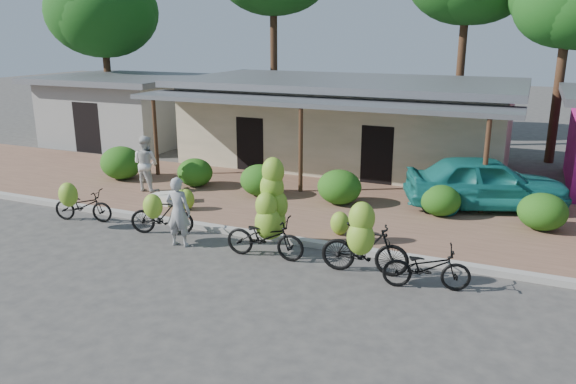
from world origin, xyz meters
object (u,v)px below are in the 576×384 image
tree_back_left (101,10)px  tree_near_right (564,2)px  bike_left (161,214)px  vendor (178,212)px  sack_near (174,197)px  bike_far_left (81,204)px  bystander (146,163)px  bike_right (364,244)px  teal_van (486,182)px  bike_far_right (427,267)px  sack_far (162,199)px  bike_center (268,221)px

tree_back_left → tree_near_right: bearing=4.1°
bike_left → vendor: (0.87, -0.44, 0.31)m
sack_near → bike_far_left: bearing=-122.5°
vendor → bystander: size_ratio=0.97×
bike_far_left → sack_near: bike_far_left is taller
bike_far_left → bystander: 3.07m
tree_near_right → bystander: 16.67m
tree_back_left → bystander: bearing=-44.5°
tree_near_right → bike_left: 17.24m
tree_near_right → bike_right: 15.32m
teal_van → vendor: bearing=110.6°
bike_far_right → sack_far: 8.66m
tree_back_left → bike_far_right: size_ratio=4.39×
bike_far_right → vendor: (-6.04, 0.02, 0.41)m
bike_right → bike_far_right: (1.35, -0.07, -0.27)m
sack_near → sack_far: sack_near is taller
bike_far_left → tree_back_left: bearing=24.8°
bike_right → bike_far_right: bearing=-99.5°
tree_back_left → bike_right: size_ratio=4.18×
bike_left → sack_far: (-1.39, 1.99, -0.31)m
tree_back_left → sack_far: 15.54m
tree_back_left → bike_far_right: 23.13m
bike_left → vendor: size_ratio=0.99×
tree_near_right → bike_right: (-3.67, -13.83, -5.46)m
bike_right → bike_far_right: 1.38m
tree_near_right → bike_left: tree_near_right is taller
bike_far_left → sack_far: size_ratio=2.41×
teal_van → bike_right: bearing=140.4°
tree_back_left → sack_near: 15.48m
bike_far_left → bike_left: (2.65, 0.01, 0.05)m
tree_near_right → tree_back_left: bearing=-175.9°
bike_left → vendor: vendor is taller
bike_far_left → teal_van: (10.20, 5.41, 0.38)m
vendor → bike_right: bearing=174.2°
tree_back_left → bystander: 13.70m
tree_back_left → sack_far: tree_back_left is taller
bystander → sack_near: bearing=158.4°
bike_far_left → vendor: (3.52, -0.44, 0.35)m
tree_near_right → teal_van: size_ratio=1.70×
bike_center → bike_right: 2.46m
bike_right → bystander: 8.95m
bystander → teal_van: (10.27, 2.38, -0.13)m
bike_center → vendor: 2.29m
bike_far_right → sack_near: bearing=57.3°
bike_far_left → bike_far_right: 9.57m
teal_van → tree_back_left: bearing=50.8°
sack_far → bike_far_right: bearing=-16.5°
bike_left → bike_far_right: 6.92m
bike_center → bystander: 6.60m
bike_far_left → vendor: vendor is taller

